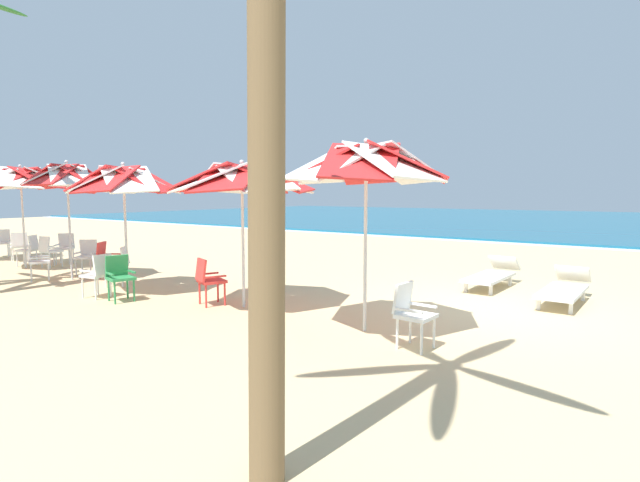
{
  "coord_description": "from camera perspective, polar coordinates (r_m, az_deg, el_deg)",
  "views": [
    {
      "loc": [
        2.52,
        -8.57,
        2.06
      ],
      "look_at": [
        -3.57,
        0.11,
        1.0
      ],
      "focal_mm": 27.51,
      "sensor_mm": 36.0,
      "label": 1
    }
  ],
  "objects": [
    {
      "name": "ground_plane",
      "position": [
        9.16,
        18.35,
        -7.57
      ],
      "size": [
        80.0,
        80.0,
        0.0
      ],
      "primitive_type": "plane",
      "color": "#D3B784"
    },
    {
      "name": "sea",
      "position": [
        38.95,
        31.31,
        1.92
      ],
      "size": [
        80.0,
        36.0,
        0.1
      ],
      "primitive_type": "cube",
      "color": "#19607F",
      "rests_on": "ground"
    },
    {
      "name": "surf_foam",
      "position": [
        20.77,
        27.91,
        -0.63
      ],
      "size": [
        80.0,
        0.7,
        0.01
      ],
      "primitive_type": "cube",
      "color": "white",
      "rests_on": "ground"
    },
    {
      "name": "beach_umbrella_0",
      "position": [
        7.16,
        5.39,
        8.76
      ],
      "size": [
        2.49,
        2.49,
        2.83
      ],
      "color": "silver",
      "rests_on": "ground"
    },
    {
      "name": "plastic_chair_0",
      "position": [
        6.63,
        10.59,
        -8.0
      ],
      "size": [
        0.5,
        0.47,
        0.87
      ],
      "color": "white",
      "rests_on": "ground"
    },
    {
      "name": "beach_umbrella_1",
      "position": [
        8.76,
        -9.06,
        7.07
      ],
      "size": [
        2.61,
        2.61,
        2.62
      ],
      "color": "silver",
      "rests_on": "ground"
    },
    {
      "name": "plastic_chair_1",
      "position": [
        9.15,
        -12.88,
        -4.26
      ],
      "size": [
        0.58,
        0.6,
        0.87
      ],
      "color": "red",
      "rests_on": "ground"
    },
    {
      "name": "beach_umbrella_2",
      "position": [
        10.71,
        -21.88,
        6.48
      ],
      "size": [
        2.29,
        2.29,
        2.66
      ],
      "color": "silver",
      "rests_on": "ground"
    },
    {
      "name": "plastic_chair_2",
      "position": [
        11.66,
        -22.34,
        -2.42
      ],
      "size": [
        0.63,
        0.63,
        0.87
      ],
      "color": "white",
      "rests_on": "ground"
    },
    {
      "name": "plastic_chair_3",
      "position": [
        10.48,
        -24.36,
        -3.37
      ],
      "size": [
        0.54,
        0.51,
        0.87
      ],
      "color": "white",
      "rests_on": "ground"
    },
    {
      "name": "plastic_chair_4",
      "position": [
        10.04,
        -22.3,
        -3.67
      ],
      "size": [
        0.56,
        0.54,
        0.87
      ],
      "color": "#2D8C4C",
      "rests_on": "ground"
    },
    {
      "name": "beach_umbrella_3",
      "position": [
        12.82,
        -27.35,
        6.64
      ],
      "size": [
        2.03,
        2.03,
        2.79
      ],
      "color": "silver",
      "rests_on": "ground"
    },
    {
      "name": "plastic_chair_5",
      "position": [
        12.89,
        -23.56,
        -1.73
      ],
      "size": [
        0.63,
        0.62,
        0.87
      ],
      "color": "red",
      "rests_on": "ground"
    },
    {
      "name": "plastic_chair_6",
      "position": [
        13.61,
        -25.49,
        -1.44
      ],
      "size": [
        0.63,
        0.63,
        0.87
      ],
      "color": "white",
      "rests_on": "ground"
    },
    {
      "name": "plastic_chair_7",
      "position": [
        13.17,
        -30.16,
        -1.88
      ],
      "size": [
        0.59,
        0.61,
        0.87
      ],
      "color": "white",
      "rests_on": "ground"
    },
    {
      "name": "beach_umbrella_4",
      "position": [
        15.42,
        -31.48,
        6.17
      ],
      "size": [
        2.55,
        2.55,
        2.79
      ],
      "color": "silver",
      "rests_on": "ground"
    },
    {
      "name": "plastic_chair_8",
      "position": [
        15.31,
        -29.0,
        -0.87
      ],
      "size": [
        0.49,
        0.52,
        0.87
      ],
      "color": "white",
      "rests_on": "ground"
    },
    {
      "name": "plastic_chair_9",
      "position": [
        15.97,
        -27.53,
        -0.56
      ],
      "size": [
        0.63,
        0.63,
        0.87
      ],
      "color": "white",
      "rests_on": "ground"
    },
    {
      "name": "plastic_chair_10",
      "position": [
        15.91,
        -30.76,
        -0.73
      ],
      "size": [
        0.63,
        0.63,
        0.87
      ],
      "color": "white",
      "rests_on": "ground"
    },
    {
      "name": "plastic_chair_11",
      "position": [
        18.65,
        -33.03,
        -0.02
      ],
      "size": [
        0.62,
        0.6,
        0.87
      ],
      "color": "white",
      "rests_on": "ground"
    },
    {
      "name": "plastic_chair_12",
      "position": [
        17.12,
        -31.62,
        -0.38
      ],
      "size": [
        0.57,
        0.54,
        0.87
      ],
      "color": "white",
      "rests_on": "ground"
    },
    {
      "name": "sun_lounger_0",
      "position": [
        10.2,
        26.55,
        -4.93
      ],
      "size": [
        0.68,
        2.16,
        0.62
      ],
      "color": "white",
      "rests_on": "ground"
    },
    {
      "name": "sun_lounger_1",
      "position": [
        11.27,
        19.38,
        -3.69
      ],
      "size": [
        0.71,
        2.17,
        0.62
      ],
      "color": "white",
      "rests_on": "ground"
    }
  ]
}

